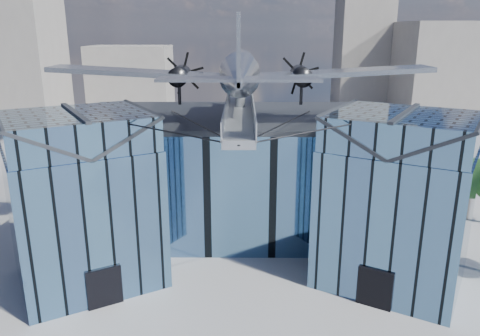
{
  "coord_description": "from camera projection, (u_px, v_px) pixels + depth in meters",
  "views": [
    {
      "loc": [
        0.22,
        -30.41,
        16.87
      ],
      "look_at": [
        0.0,
        2.0,
        7.2
      ],
      "focal_mm": 35.0,
      "sensor_mm": 36.0,
      "label": 1
    }
  ],
  "objects": [
    {
      "name": "museum",
      "position": [
        240.0,
        174.0,
        37.95
      ],
      "size": [
        32.88,
        24.5,
        17.6
      ],
      "color": "teal",
      "rests_on": "ground"
    },
    {
      "name": "ground_plane",
      "position": [
        240.0,
        271.0,
        33.96
      ],
      "size": [
        120.0,
        120.0,
        0.0
      ],
      "primitive_type": "plane",
      "color": "gray"
    },
    {
      "name": "bg_towers",
      "position": [
        250.0,
        71.0,
        79.47
      ],
      "size": [
        77.0,
        24.5,
        26.0
      ],
      "color": "slate",
      "rests_on": "ground"
    }
  ]
}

